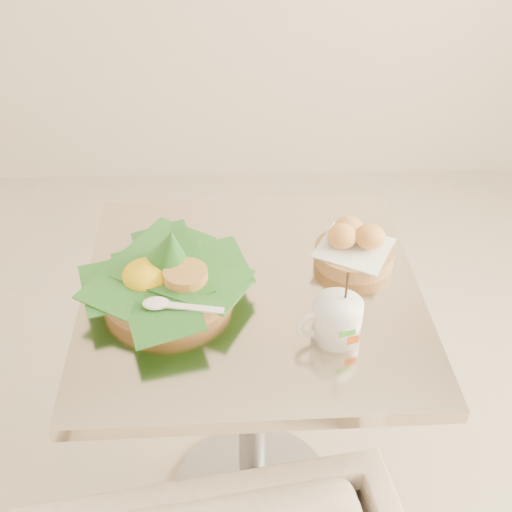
{
  "coord_description": "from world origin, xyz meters",
  "views": [
    {
      "loc": [
        0.09,
        -1.03,
        1.6
      ],
      "look_at": [
        0.12,
        0.02,
        0.82
      ],
      "focal_mm": 45.0,
      "sensor_mm": 36.0,
      "label": 1
    }
  ],
  "objects_px": {
    "rice_basket": "(166,275)",
    "cafe_table": "(252,361)",
    "coffee_mug": "(336,319)",
    "bread_basket": "(354,246)"
  },
  "relations": [
    {
      "from": "cafe_table",
      "to": "bread_basket",
      "type": "relative_size",
      "value": 3.81
    },
    {
      "from": "cafe_table",
      "to": "rice_basket",
      "type": "height_order",
      "value": "rice_basket"
    },
    {
      "from": "cafe_table",
      "to": "rice_basket",
      "type": "distance_m",
      "value": 0.32
    },
    {
      "from": "rice_basket",
      "to": "cafe_table",
      "type": "bearing_deg",
      "value": 4.2
    },
    {
      "from": "coffee_mug",
      "to": "cafe_table",
      "type": "bearing_deg",
      "value": 135.54
    },
    {
      "from": "rice_basket",
      "to": "coffee_mug",
      "type": "xyz_separation_m",
      "value": [
        0.33,
        -0.14,
        -0.0
      ]
    },
    {
      "from": "bread_basket",
      "to": "coffee_mug",
      "type": "distance_m",
      "value": 0.25
    },
    {
      "from": "cafe_table",
      "to": "coffee_mug",
      "type": "bearing_deg",
      "value": -44.46
    },
    {
      "from": "rice_basket",
      "to": "coffee_mug",
      "type": "bearing_deg",
      "value": -22.93
    },
    {
      "from": "rice_basket",
      "to": "bread_basket",
      "type": "relative_size",
      "value": 1.69
    }
  ]
}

